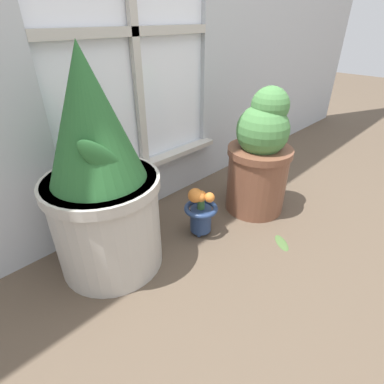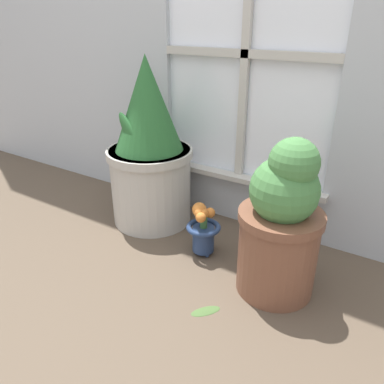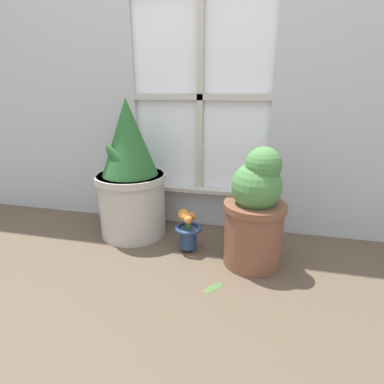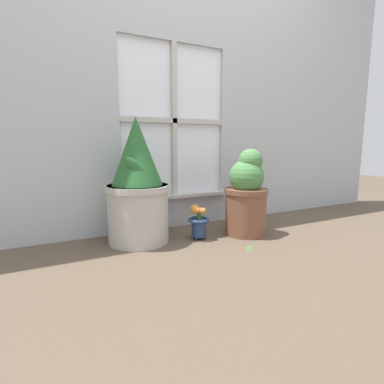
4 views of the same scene
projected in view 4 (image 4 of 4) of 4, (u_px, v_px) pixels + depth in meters
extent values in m
plane|color=brown|center=(219.00, 252.00, 1.78)|extent=(10.00, 10.00, 0.00)
cube|color=#B2B7BC|center=(304.00, 76.00, 2.74)|extent=(1.79, 0.05, 2.50)
cube|color=#B2B7BC|center=(174.00, 210.00, 2.34)|extent=(0.82, 0.05, 0.25)
cube|color=white|center=(173.00, 121.00, 2.24)|extent=(0.82, 0.02, 1.11)
cube|color=#BCB7AD|center=(174.00, 121.00, 2.22)|extent=(0.04, 0.02, 1.11)
cube|color=#BCB7AD|center=(174.00, 121.00, 2.22)|extent=(0.82, 0.02, 0.04)
cube|color=#BCB7AD|center=(177.00, 196.00, 2.28)|extent=(0.88, 0.06, 0.02)
cylinder|color=#B7B2A8|center=(138.00, 214.00, 1.95)|extent=(0.39, 0.39, 0.38)
cylinder|color=#B7B2A8|center=(138.00, 188.00, 1.92)|extent=(0.41, 0.41, 0.04)
cylinder|color=#38281E|center=(137.00, 186.00, 1.92)|extent=(0.36, 0.36, 0.01)
cone|color=#28602D|center=(136.00, 151.00, 1.89)|extent=(0.32, 0.32, 0.43)
ellipsoid|color=#28602D|center=(137.00, 170.00, 1.80)|extent=(0.18, 0.08, 0.19)
cylinder|color=brown|center=(246.00, 211.00, 2.12)|extent=(0.29, 0.29, 0.33)
cylinder|color=brown|center=(246.00, 191.00, 2.10)|extent=(0.30, 0.30, 0.03)
cylinder|color=#38281E|center=(246.00, 189.00, 2.10)|extent=(0.26, 0.26, 0.01)
sphere|color=#477F42|center=(247.00, 177.00, 2.08)|extent=(0.24, 0.24, 0.24)
sphere|color=#477F42|center=(250.00, 161.00, 2.07)|extent=(0.17, 0.17, 0.17)
ellipsoid|color=#477F42|center=(236.00, 178.00, 2.09)|extent=(0.09, 0.12, 0.15)
sphere|color=navy|center=(196.00, 236.00, 2.07)|extent=(0.02, 0.02, 0.02)
sphere|color=navy|center=(196.00, 239.00, 2.01)|extent=(0.02, 0.02, 0.02)
sphere|color=navy|center=(204.00, 237.00, 2.04)|extent=(0.02, 0.02, 0.02)
cylinder|color=navy|center=(199.00, 228.00, 2.03)|extent=(0.09, 0.09, 0.11)
torus|color=navy|center=(199.00, 220.00, 2.02)|extent=(0.15, 0.15, 0.02)
cylinder|color=#386633|center=(199.00, 215.00, 2.01)|extent=(0.03, 0.03, 0.06)
sphere|color=orange|center=(199.00, 210.00, 2.01)|extent=(0.04, 0.04, 0.04)
sphere|color=orange|center=(198.00, 210.00, 2.04)|extent=(0.05, 0.05, 0.05)
sphere|color=orange|center=(195.00, 209.00, 2.00)|extent=(0.06, 0.06, 0.06)
sphere|color=orange|center=(197.00, 211.00, 1.99)|extent=(0.04, 0.04, 0.04)
sphere|color=orange|center=(203.00, 211.00, 1.98)|extent=(0.04, 0.04, 0.04)
ellipsoid|color=#476633|center=(250.00, 248.00, 1.85)|extent=(0.10, 0.11, 0.01)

